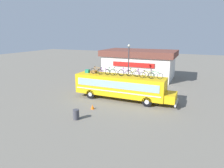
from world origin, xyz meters
TOP-DOWN VIEW (x-y plane):
  - ground_plane at (0.00, 0.00)m, footprint 120.00×120.00m
  - bus at (0.21, 0.00)m, footprint 11.86×2.60m
  - luggage_bag_1 at (-4.33, 0.03)m, footprint 0.48×0.43m
  - luggage_bag_2 at (-3.50, 0.12)m, footprint 0.71×0.55m
  - rooftop_bicycle_1 at (-2.84, -0.26)m, footprint 1.73×0.44m
  - rooftop_bicycle_2 at (-1.96, -0.30)m, footprint 1.69×0.44m
  - rooftop_bicycle_3 at (-1.09, 0.06)m, footprint 1.64×0.44m
  - rooftop_bicycle_4 at (-0.27, -0.21)m, footprint 1.82×0.44m
  - rooftop_bicycle_5 at (0.65, 0.08)m, footprint 1.74×0.44m
  - rooftop_bicycle_6 at (1.48, 0.29)m, footprint 1.77×0.44m
  - rooftop_bicycle_7 at (2.41, 0.22)m, footprint 1.79×0.44m
  - rooftop_bicycle_8 at (3.25, -0.24)m, footprint 1.71×0.44m
  - rooftop_bicycle_9 at (4.10, 0.00)m, footprint 1.66×0.44m
  - roadside_building at (-1.37, 12.77)m, footprint 12.36×7.39m
  - trash_bin at (-1.50, -6.93)m, footprint 0.56×0.56m
  - traffic_cone at (-1.38, -4.10)m, footprint 0.36×0.36m
  - street_lamp at (-0.81, 5.42)m, footprint 0.32×0.32m

SIDE VIEW (x-z plane):
  - ground_plane at x=0.00m, z-range 0.00..0.00m
  - traffic_cone at x=-1.38m, z-range 0.00..0.49m
  - trash_bin at x=-1.50m, z-range 0.00..0.94m
  - bus at x=0.21m, z-range 0.23..3.10m
  - roadside_building at x=-1.37m, z-range 0.06..4.86m
  - luggage_bag_2 at x=-3.50m, z-range 2.87..3.17m
  - luggage_bag_1 at x=-4.33m, z-range 2.87..3.28m
  - rooftop_bicycle_9 at x=4.10m, z-range 2.80..3.67m
  - rooftop_bicycle_3 at x=-1.09m, z-range 2.80..3.67m
  - rooftop_bicycle_2 at x=-1.96m, z-range 2.80..3.67m
  - rooftop_bicycle_8 at x=3.25m, z-range 2.80..3.69m
  - rooftop_bicycle_6 at x=1.48m, z-range 2.79..3.71m
  - rooftop_bicycle_1 at x=-2.84m, z-range 2.79..3.71m
  - rooftop_bicycle_7 at x=2.41m, z-range 2.79..3.71m
  - rooftop_bicycle_5 at x=0.65m, z-range 2.79..3.73m
  - rooftop_bicycle_4 at x=-0.27m, z-range 2.79..3.76m
  - street_lamp at x=-0.81m, z-range 0.54..6.68m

